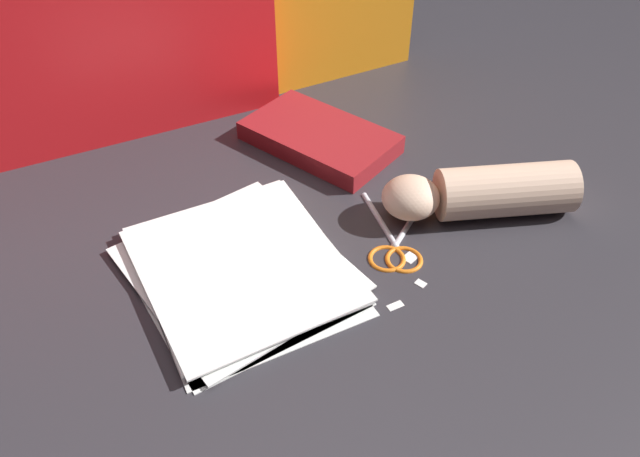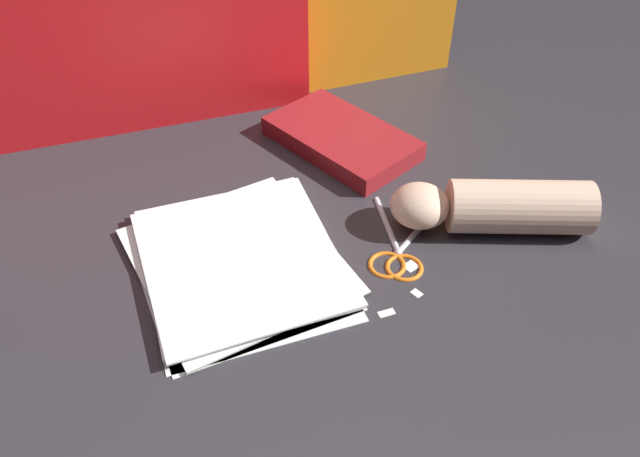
# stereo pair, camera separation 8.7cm
# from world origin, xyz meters

# --- Properties ---
(ground_plane) EXTENTS (6.00, 6.00, 0.00)m
(ground_plane) POSITION_xyz_m (0.00, 0.00, 0.00)
(ground_plane) COLOR #2D2B30
(paper_stack) EXTENTS (0.30, 0.33, 0.02)m
(paper_stack) POSITION_xyz_m (-0.07, 0.01, 0.01)
(paper_stack) COLOR white
(paper_stack) RESTS_ON ground_plane
(book_closed) EXTENTS (0.23, 0.30, 0.03)m
(book_closed) POSITION_xyz_m (0.19, 0.22, 0.02)
(book_closed) COLOR maroon
(book_closed) RESTS_ON ground_plane
(scissors) EXTENTS (0.18, 0.19, 0.01)m
(scissors) POSITION_xyz_m (0.15, -0.06, 0.00)
(scissors) COLOR silver
(scissors) RESTS_ON ground_plane
(hand_forearm) EXTENTS (0.31, 0.20, 0.08)m
(hand_forearm) POSITION_xyz_m (0.30, -0.07, 0.04)
(hand_forearm) COLOR beige
(hand_forearm) RESTS_ON ground_plane
(paper_scrap_near) EXTENTS (0.02, 0.02, 0.00)m
(paper_scrap_near) POSITION_xyz_m (0.13, -0.14, 0.00)
(paper_scrap_near) COLOR white
(paper_scrap_near) RESTS_ON ground_plane
(paper_scrap_mid) EXTENTS (0.02, 0.02, 0.00)m
(paper_scrap_mid) POSITION_xyz_m (0.15, -0.09, 0.00)
(paper_scrap_mid) COLOR white
(paper_scrap_mid) RESTS_ON ground_plane
(paper_scrap_far) EXTENTS (0.02, 0.01, 0.00)m
(paper_scrap_far) POSITION_xyz_m (0.08, -0.16, 0.00)
(paper_scrap_far) COLOR white
(paper_scrap_far) RESTS_ON ground_plane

